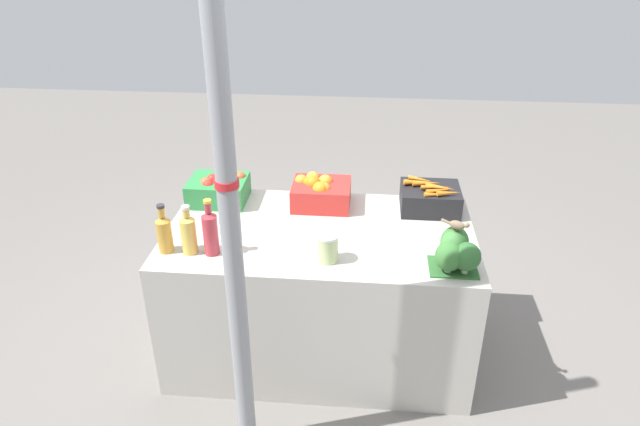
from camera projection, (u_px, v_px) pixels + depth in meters
name	position (u px, v px, depth m)	size (l,w,h in m)	color
ground_plane	(320.00, 346.00, 3.29)	(10.00, 10.00, 0.00)	slate
market_table	(320.00, 291.00, 3.11)	(1.58, 0.89, 0.77)	#B7B2A8
support_pole	(228.00, 199.00, 2.08)	(0.09, 0.09, 2.57)	gray
apple_crate	(220.00, 188.00, 3.18)	(0.32, 0.27, 0.16)	#2D8442
orange_crate	(320.00, 192.00, 3.15)	(0.32, 0.27, 0.17)	red
carrot_crate	(430.00, 198.00, 3.10)	(0.32, 0.27, 0.16)	black
broccoli_pile	(455.00, 251.00, 2.57)	(0.22, 0.21, 0.19)	#2D602D
juice_bottle_amber	(164.00, 233.00, 2.70)	(0.07, 0.07, 0.25)	gold
juice_bottle_golden	(189.00, 233.00, 2.69)	(0.07, 0.07, 0.25)	gold
juice_bottle_ruby	(210.00, 231.00, 2.67)	(0.07, 0.07, 0.28)	#B2333D
pickle_jar	(328.00, 248.00, 2.64)	(0.10, 0.10, 0.14)	#B2C684
sparrow_bird	(458.00, 225.00, 2.52)	(0.13, 0.07, 0.05)	#4C3D2D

